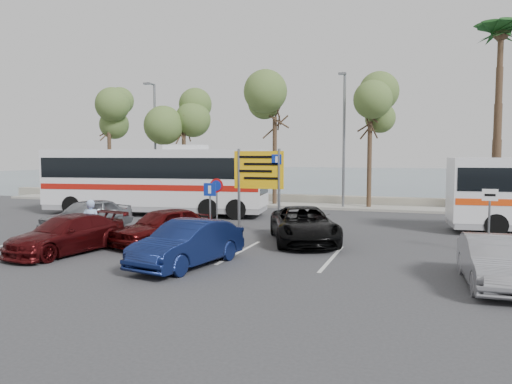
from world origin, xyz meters
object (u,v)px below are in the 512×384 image
(direction_sign, at_px, (259,176))
(car_silver_a, at_px, (87,215))
(car_blue, at_px, (188,244))
(street_lamp_right, at_px, (344,134))
(car_red, at_px, (163,227))
(suv_black, at_px, (304,225))
(car_maroon, at_px, (67,234))
(car_silver_b, at_px, (494,262))
(pedestrian_near, at_px, (91,224))
(coach_bus_left, at_px, (154,183))
(street_lamp_left, at_px, (154,136))

(direction_sign, distance_m, car_silver_a, 7.70)
(car_silver_a, distance_m, car_blue, 8.59)
(street_lamp_right, relative_size, car_blue, 1.92)
(car_red, relative_size, suv_black, 0.83)
(direction_sign, relative_size, suv_black, 0.73)
(street_lamp_right, distance_m, car_maroon, 18.35)
(car_silver_b, relative_size, pedestrian_near, 2.23)
(direction_sign, xyz_separation_m, pedestrian_near, (-4.63, -5.20, -1.55))
(suv_black, bearing_deg, car_red, -176.47)
(car_blue, distance_m, car_red, 3.69)
(car_red, bearing_deg, car_silver_a, 179.51)
(car_blue, xyz_separation_m, suv_black, (2.40, 5.00, -0.00))
(car_maroon, height_order, pedestrian_near, pedestrian_near)
(coach_bus_left, bearing_deg, car_maroon, -75.66)
(car_silver_b, bearing_deg, car_red, 164.31)
(car_blue, distance_m, car_silver_b, 8.45)
(suv_black, bearing_deg, street_lamp_right, 70.71)
(street_lamp_left, relative_size, coach_bus_left, 0.63)
(car_blue, relative_size, suv_black, 0.85)
(street_lamp_left, height_order, car_silver_b, street_lamp_left)
(car_maroon, distance_m, pedestrian_near, 1.10)
(car_red, bearing_deg, pedestrian_near, -128.53)
(car_red, bearing_deg, car_blue, -28.57)
(street_lamp_right, relative_size, direction_sign, 2.23)
(direction_sign, relative_size, car_silver_b, 0.92)
(street_lamp_left, distance_m, coach_bus_left, 7.58)
(street_lamp_left, distance_m, direction_sign, 15.24)
(street_lamp_right, distance_m, car_silver_b, 18.25)
(direction_sign, height_order, suv_black, direction_sign)
(car_maroon, bearing_deg, pedestrian_near, 89.49)
(car_blue, distance_m, car_maroon, 4.82)
(coach_bus_left, distance_m, pedestrian_near, 9.89)
(car_silver_b, distance_m, pedestrian_near, 13.09)
(direction_sign, distance_m, pedestrian_near, 7.13)
(street_lamp_left, height_order, coach_bus_left, street_lamp_left)
(car_blue, bearing_deg, car_silver_a, 158.17)
(direction_sign, height_order, car_silver_b, direction_sign)
(car_silver_a, height_order, car_maroon, car_silver_a)
(street_lamp_right, height_order, car_silver_a, street_lamp_right)
(direction_sign, bearing_deg, car_blue, -90.25)
(direction_sign, relative_size, car_silver_a, 0.86)
(car_silver_a, bearing_deg, pedestrian_near, -36.38)
(street_lamp_right, distance_m, suv_black, 12.65)
(car_red, bearing_deg, coach_bus_left, 142.87)
(car_silver_a, distance_m, pedestrian_near, 4.11)
(street_lamp_left, xyz_separation_m, car_silver_a, (3.77, -12.34, -3.89))
(car_maroon, bearing_deg, street_lamp_left, 120.85)
(car_blue, xyz_separation_m, car_red, (-2.40, 2.80, 0.01))
(car_silver_b, bearing_deg, car_maroon, 176.59)
(pedestrian_near, bearing_deg, street_lamp_left, -87.04)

